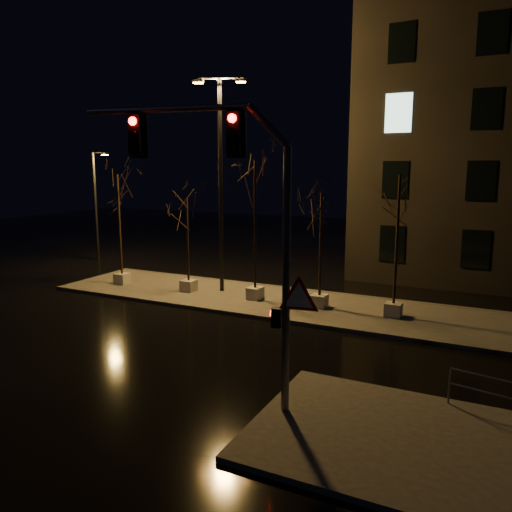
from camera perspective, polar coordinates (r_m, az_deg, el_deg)
The scene contains 12 objects.
ground at distance 17.89m, azimuth -5.81°, elevation -9.99°, with size 90.00×90.00×0.00m, color black.
median at distance 22.93m, azimuth 2.19°, elevation -5.22°, with size 22.00×5.00×0.15m, color #46443F.
sidewalk_corner at distance 12.38m, azimuth 16.91°, elevation -19.64°, with size 7.00×5.00×0.15m, color #46443F.
tree_0 at distance 26.33m, azimuth -15.45°, elevation 6.28°, with size 1.80×1.80×5.79m.
tree_1 at distance 24.11m, azimuth -7.88°, elevation 4.14°, with size 1.80×1.80×4.63m.
tree_2 at distance 22.29m, azimuth -0.10°, elevation 7.29°, with size 1.80×1.80×6.44m.
tree_3 at distance 21.20m, azimuth 7.46°, elevation 4.16°, with size 1.80×1.80×5.03m.
tree_4 at distance 20.41m, azimuth 15.97°, elevation 5.38°, with size 1.80×1.80×5.85m.
traffic_signal_mast at distance 12.03m, azimuth -2.07°, elevation 4.88°, with size 6.03×1.07×7.44m.
streetlight_main at distance 23.93m, azimuth -4.08°, elevation 9.64°, with size 2.45×1.10×10.05m.
streetlight_far at distance 34.52m, azimuth -17.76°, elevation 5.95°, with size 1.40×0.27×7.12m.
guard_rail_a at distance 13.78m, azimuth 25.82°, elevation -13.77°, with size 2.23×0.49×0.98m.
Camera 1 is at (9.00, -14.20, 6.13)m, focal length 35.00 mm.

